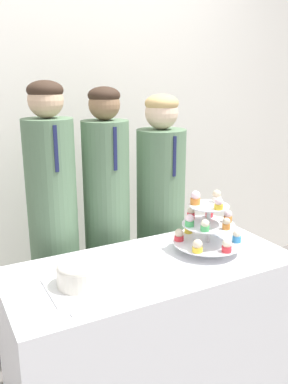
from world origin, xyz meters
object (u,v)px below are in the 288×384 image
(round_cake, at_px, (79,273))
(student_0, at_px, (54,236))
(student_1, at_px, (108,230))
(cupcake_stand, at_px, (208,226))
(cake_knife, at_px, (94,309))
(student_2, at_px, (160,224))

(round_cake, xyz_separation_m, student_0, (0.06, 0.56, -0.05))
(round_cake, xyz_separation_m, student_1, (0.37, 0.56, -0.07))
(cupcake_stand, distance_m, student_1, 0.61)
(student_0, height_order, student_1, student_0)
(cake_knife, height_order, student_1, student_1)
(cupcake_stand, xyz_separation_m, student_0, (-0.60, 0.51, -0.12))
(student_1, relative_size, student_2, 1.03)
(student_1, bearing_deg, cupcake_stand, -59.80)
(student_0, distance_m, student_2, 0.65)
(cupcake_stand, relative_size, student_1, 0.22)
(cake_knife, bearing_deg, cupcake_stand, 17.72)
(student_0, relative_size, student_1, 1.02)
(student_2, bearing_deg, cupcake_stand, -94.43)
(round_cake, distance_m, cupcake_stand, 0.67)
(cake_knife, relative_size, student_0, 0.18)
(cupcake_stand, relative_size, student_2, 0.23)
(cake_knife, height_order, student_2, student_2)
(round_cake, bearing_deg, cupcake_stand, 4.16)
(student_1, height_order, student_2, student_1)
(cupcake_stand, bearing_deg, student_1, 120.20)
(cupcake_stand, bearing_deg, round_cake, -175.84)
(student_1, bearing_deg, student_2, 0.00)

